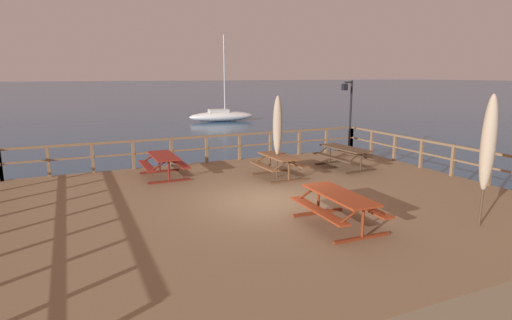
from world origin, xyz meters
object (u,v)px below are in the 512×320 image
picnic_table_mid_centre (345,153)px  patio_umbrella_short_mid (488,144)px  picnic_table_front_right (339,202)px  picnic_table_mid_right (279,161)px  patio_umbrella_short_back (278,126)px  sailboat_distant (222,116)px  lamp_post_hooked (348,106)px  picnic_table_back_left (164,161)px

picnic_table_mid_centre → patio_umbrella_short_mid: 6.55m
picnic_table_front_right → picnic_table_mid_right: same height
patio_umbrella_short_back → sailboat_distant: sailboat_distant is taller
picnic_table_front_right → lamp_post_hooked: lamp_post_hooked is taller
picnic_table_mid_centre → lamp_post_hooked: bearing=52.0°
picnic_table_front_right → lamp_post_hooked: 9.38m
picnic_table_mid_right → sailboat_distant: sailboat_distant is taller
picnic_table_mid_centre → patio_umbrella_short_back: 3.24m
patio_umbrella_short_mid → patio_umbrella_short_back: patio_umbrella_short_mid is taller
picnic_table_front_right → picnic_table_back_left: size_ratio=1.17×
picnic_table_front_right → picnic_table_mid_right: size_ratio=1.27×
picnic_table_front_right → sailboat_distant: size_ratio=0.29×
picnic_table_mid_right → patio_umbrella_short_back: (-0.04, 0.05, 1.21)m
picnic_table_mid_right → sailboat_distant: 24.73m
picnic_table_back_left → patio_umbrella_short_back: (3.51, -1.61, 1.20)m
picnic_table_mid_right → sailboat_distant: size_ratio=0.23×
picnic_table_back_left → patio_umbrella_short_back: bearing=-24.7°
picnic_table_mid_right → patio_umbrella_short_back: patio_umbrella_short_back is taller
picnic_table_mid_centre → patio_umbrella_short_back: size_ratio=0.80×
picnic_table_mid_centre → picnic_table_back_left: 6.64m
picnic_table_mid_centre → patio_umbrella_short_mid: bearing=-97.8°
picnic_table_mid_right → patio_umbrella_short_back: size_ratio=0.63×
lamp_post_hooked → sailboat_distant: (1.68, 21.17, -2.38)m
picnic_table_back_left → picnic_table_mid_centre: bearing=-11.6°
picnic_table_mid_right → patio_umbrella_short_mid: size_ratio=0.57×
picnic_table_front_right → patio_umbrella_short_back: patio_umbrella_short_back is taller
picnic_table_mid_centre → lamp_post_hooked: (1.84, 2.35, 1.55)m
picnic_table_mid_right → patio_umbrella_short_back: bearing=129.6°
picnic_table_front_right → sailboat_distant: bearing=75.6°
patio_umbrella_short_back → sailboat_distant: size_ratio=0.36×
picnic_table_front_right → picnic_table_back_left: 6.86m
picnic_table_front_right → picnic_table_mid_right: (0.86, 4.64, -0.01)m
lamp_post_hooked → picnic_table_mid_right: bearing=-150.8°
patio_umbrella_short_back → lamp_post_hooked: lamp_post_hooked is taller
picnic_table_mid_centre → picnic_table_mid_right: 2.97m
sailboat_distant → picnic_table_front_right: bearing=-104.4°
picnic_table_mid_right → sailboat_distant: bearing=74.8°
picnic_table_back_left → patio_umbrella_short_back: size_ratio=0.68×
patio_umbrella_short_back → patio_umbrella_short_mid: bearing=-70.7°
picnic_table_front_right → sailboat_distant: 29.44m
picnic_table_front_right → picnic_table_mid_centre: bearing=52.5°
picnic_table_mid_right → picnic_table_back_left: 3.92m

